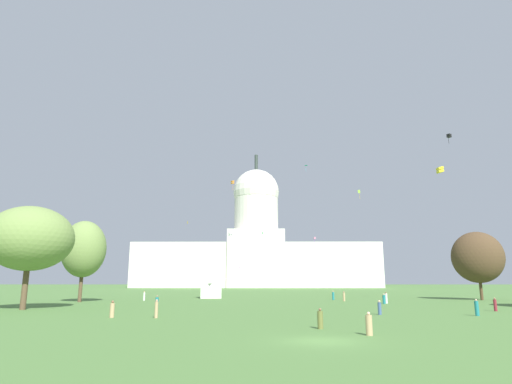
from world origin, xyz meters
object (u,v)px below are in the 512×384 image
kite_yellow_mid (440,170)px  kite_gold_mid (187,223)px  tree_west_near (30,238)px  tree_west_mid (84,249)px  kite_orange_high (233,182)px  kite_lime_high (359,192)px  capitol_building (256,249)px  kite_green_mid (262,234)px  kite_black_mid (449,136)px  person_tan_deep_crowd (112,310)px  kite_cyan_high (306,166)px  person_maroon_mid_right (495,305)px  person_white_near_tent (386,298)px  person_tan_mid_left (156,309)px  person_tan_front_left (344,297)px  kite_red_low (318,266)px  person_tan_lawn_far_left (369,325)px  person_teal_edge_east (157,303)px  person_olive_back_center (320,320)px  tree_east_mid (478,257)px  kite_magenta_low (240,269)px  person_teal_front_center (333,296)px  person_denim_near_tree_west (380,308)px  kite_pink_mid (315,238)px  person_teal_back_left (477,308)px  kite_white_low (231,234)px  event_tent (212,284)px

kite_yellow_mid → kite_gold_mid: bearing=-149.5°
tree_west_near → tree_west_mid: size_ratio=0.96×
kite_orange_high → kite_lime_high: size_ratio=1.04×
capitol_building → kite_green_mid: (3.00, -42.70, 3.49)m
kite_orange_high → kite_black_mid: (49.96, -62.66, -4.63)m
kite_orange_high → kite_gold_mid: (-17.84, 11.74, -12.99)m
person_tan_deep_crowd → kite_cyan_high: bearing=59.3°
person_maroon_mid_right → kite_black_mid: 49.23m
person_white_near_tent → person_tan_mid_left: 39.92m
tree_west_near → person_tan_front_left: 49.84m
tree_west_mid → kite_red_low: bearing=63.3°
person_tan_lawn_far_left → kite_cyan_high: size_ratio=0.73×
person_white_near_tent → person_teal_edge_east: (-32.95, -12.66, -0.07)m
person_olive_back_center → kite_lime_high: bearing=137.3°
tree_east_mid → kite_magenta_low: size_ratio=6.65×
person_tan_lawn_far_left → kite_red_low: kite_red_low is taller
person_teal_front_center → kite_green_mid: size_ratio=0.54×
person_tan_mid_left → person_denim_near_tree_west: bearing=-111.2°
kite_pink_mid → kite_gold_mid: 49.96m
person_teal_back_left → tree_west_mid: bearing=114.7°
kite_cyan_high → person_teal_front_center: bearing=-99.1°
person_olive_back_center → kite_white_low: (-11.71, 71.64, 14.00)m
person_tan_deep_crowd → person_white_near_tent: size_ratio=0.92×
tree_east_mid → person_tan_lawn_far_left: 62.41m
tree_east_mid → person_tan_lawn_far_left: (-33.77, -52.00, -7.15)m
person_tan_front_left → kite_gold_mid: 97.36m
event_tent → person_tan_deep_crowd: (-4.13, -48.08, -2.07)m
kite_black_mid → kite_pink_mid: bearing=69.2°
capitol_building → kite_black_mid: size_ratio=60.39×
person_tan_lawn_far_left → person_maroon_mid_right: 30.41m
person_olive_back_center → kite_orange_high: bearing=159.2°
kite_orange_high → kite_gold_mid: kite_orange_high is taller
kite_black_mid → kite_red_low: size_ratio=0.50×
capitol_building → person_tan_lawn_far_left: bearing=-87.3°
person_tan_mid_left → kite_lime_high: bearing=-54.6°
capitol_building → person_teal_front_center: bearing=-83.8°
kite_pink_mid → kite_lime_high: 25.99m
kite_yellow_mid → person_teal_back_left: bearing=-25.8°
person_tan_front_left → kite_lime_high: bearing=37.4°
person_tan_front_left → person_denim_near_tree_west: size_ratio=1.13×
person_maroon_mid_right → kite_pink_mid: bearing=-126.3°
person_tan_deep_crowd → kite_cyan_high: kite_cyan_high is taller
tree_west_mid → kite_white_low: bearing=54.2°
kite_pink_mid → kite_green_mid: (-20.54, 14.44, 3.35)m
kite_pink_mid → kite_lime_high: kite_lime_high is taller
person_denim_near_tree_west → kite_cyan_high: kite_cyan_high is taller
kite_magenta_low → kite_cyan_high: 62.48m
person_tan_front_left → tree_west_mid: bearing=147.7°
tree_west_near → kite_green_mid: 132.57m
person_teal_edge_east → kite_cyan_high: size_ratio=0.81×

